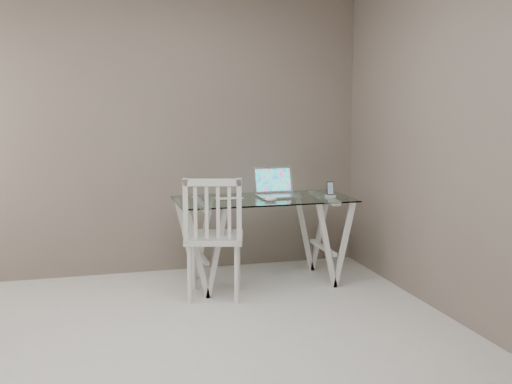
# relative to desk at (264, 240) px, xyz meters

# --- Properties ---
(room) EXTENTS (4.50, 4.52, 2.71)m
(room) POSITION_rel_desk_xyz_m (-0.98, -1.59, 1.33)
(room) COLOR beige
(room) RESTS_ON ground
(desk) EXTENTS (1.50, 0.70, 0.75)m
(desk) POSITION_rel_desk_xyz_m (0.00, 0.00, 0.00)
(desk) COLOR silver
(desk) RESTS_ON ground
(chair) EXTENTS (0.56, 0.56, 0.99)m
(chair) POSITION_rel_desk_xyz_m (-0.50, -0.32, 0.16)
(chair) COLOR silver
(chair) RESTS_ON ground
(laptop) EXTENTS (0.35, 0.32, 0.24)m
(laptop) POSITION_rel_desk_xyz_m (0.14, 0.11, 0.42)
(laptop) COLOR silver
(laptop) RESTS_ON desk
(keyboard) EXTENTS (0.25, 0.11, 0.01)m
(keyboard) POSITION_rel_desk_xyz_m (-0.29, 0.04, 0.37)
(keyboard) COLOR silver
(keyboard) RESTS_ON desk
(mouse) EXTENTS (0.10, 0.06, 0.03)m
(mouse) POSITION_rel_desk_xyz_m (0.02, -0.15, 0.38)
(mouse) COLOR white
(mouse) RESTS_ON desk
(phone_dock) EXTENTS (0.07, 0.07, 0.13)m
(phone_dock) POSITION_rel_desk_xyz_m (0.58, -0.08, 0.40)
(phone_dock) COLOR white
(phone_dock) RESTS_ON desk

